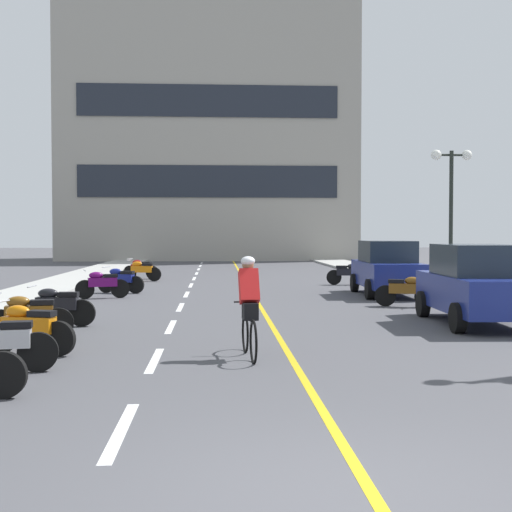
% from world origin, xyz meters
% --- Properties ---
extents(ground_plane, '(140.00, 140.00, 0.00)m').
position_xyz_m(ground_plane, '(0.00, 21.00, 0.00)').
color(ground_plane, '#47474C').
extents(curb_left, '(2.40, 72.00, 0.12)m').
position_xyz_m(curb_left, '(-7.20, 24.00, 0.06)').
color(curb_left, '#A8A8A3').
rests_on(curb_left, ground).
extents(curb_right, '(2.40, 72.00, 0.12)m').
position_xyz_m(curb_right, '(7.20, 24.00, 0.06)').
color(curb_right, '#A8A8A3').
rests_on(curb_right, ground).
extents(lane_dash_0, '(0.14, 2.20, 0.01)m').
position_xyz_m(lane_dash_0, '(-2.00, 2.00, 0.00)').
color(lane_dash_0, silver).
rests_on(lane_dash_0, ground).
extents(lane_dash_1, '(0.14, 2.20, 0.01)m').
position_xyz_m(lane_dash_1, '(-2.00, 6.00, 0.00)').
color(lane_dash_1, silver).
rests_on(lane_dash_1, ground).
extents(lane_dash_2, '(0.14, 2.20, 0.01)m').
position_xyz_m(lane_dash_2, '(-2.00, 10.00, 0.00)').
color(lane_dash_2, silver).
rests_on(lane_dash_2, ground).
extents(lane_dash_3, '(0.14, 2.20, 0.01)m').
position_xyz_m(lane_dash_3, '(-2.00, 14.00, 0.00)').
color(lane_dash_3, silver).
rests_on(lane_dash_3, ground).
extents(lane_dash_4, '(0.14, 2.20, 0.01)m').
position_xyz_m(lane_dash_4, '(-2.00, 18.00, 0.00)').
color(lane_dash_4, silver).
rests_on(lane_dash_4, ground).
extents(lane_dash_5, '(0.14, 2.20, 0.01)m').
position_xyz_m(lane_dash_5, '(-2.00, 22.00, 0.00)').
color(lane_dash_5, silver).
rests_on(lane_dash_5, ground).
extents(lane_dash_6, '(0.14, 2.20, 0.01)m').
position_xyz_m(lane_dash_6, '(-2.00, 26.00, 0.00)').
color(lane_dash_6, silver).
rests_on(lane_dash_6, ground).
extents(lane_dash_7, '(0.14, 2.20, 0.01)m').
position_xyz_m(lane_dash_7, '(-2.00, 30.00, 0.00)').
color(lane_dash_7, silver).
rests_on(lane_dash_7, ground).
extents(lane_dash_8, '(0.14, 2.20, 0.01)m').
position_xyz_m(lane_dash_8, '(-2.00, 34.00, 0.00)').
color(lane_dash_8, silver).
rests_on(lane_dash_8, ground).
extents(lane_dash_9, '(0.14, 2.20, 0.01)m').
position_xyz_m(lane_dash_9, '(-2.00, 38.00, 0.00)').
color(lane_dash_9, silver).
rests_on(lane_dash_9, ground).
extents(lane_dash_10, '(0.14, 2.20, 0.01)m').
position_xyz_m(lane_dash_10, '(-2.00, 42.00, 0.00)').
color(lane_dash_10, silver).
rests_on(lane_dash_10, ground).
extents(lane_dash_11, '(0.14, 2.20, 0.01)m').
position_xyz_m(lane_dash_11, '(-2.00, 46.00, 0.00)').
color(lane_dash_11, silver).
rests_on(lane_dash_11, ground).
extents(centre_line_yellow, '(0.12, 66.00, 0.01)m').
position_xyz_m(centre_line_yellow, '(0.25, 24.00, 0.00)').
color(centre_line_yellow, gold).
rests_on(centre_line_yellow, ground).
extents(office_building, '(22.49, 8.16, 19.44)m').
position_xyz_m(office_building, '(-1.55, 49.02, 9.72)').
color(office_building, '#9E998E').
rests_on(office_building, ground).
extents(street_lamp_mid, '(1.46, 0.36, 4.88)m').
position_xyz_m(street_lamp_mid, '(7.28, 18.54, 3.71)').
color(street_lamp_mid, black).
rests_on(street_lamp_mid, curb_right).
extents(parked_car_near, '(2.06, 4.27, 1.82)m').
position_xyz_m(parked_car_near, '(4.92, 10.04, 0.92)').
color(parked_car_near, black).
rests_on(parked_car_near, ground).
extents(parked_car_mid, '(2.03, 4.25, 1.82)m').
position_xyz_m(parked_car_mid, '(4.69, 17.29, 0.92)').
color(parked_car_mid, black).
rests_on(parked_car_mid, ground).
extents(motorcycle_2, '(1.67, 0.71, 0.92)m').
position_xyz_m(motorcycle_2, '(-4.19, 6.59, 0.47)').
color(motorcycle_2, black).
rests_on(motorcycle_2, ground).
extents(motorcycle_3, '(1.69, 0.62, 0.92)m').
position_xyz_m(motorcycle_3, '(-4.67, 8.38, 0.47)').
color(motorcycle_3, black).
rests_on(motorcycle_3, ground).
extents(motorcycle_4, '(1.70, 0.60, 0.92)m').
position_xyz_m(motorcycle_4, '(-4.54, 10.18, 0.47)').
color(motorcycle_4, black).
rests_on(motorcycle_4, ground).
extents(motorcycle_5, '(1.64, 0.79, 0.92)m').
position_xyz_m(motorcycle_5, '(4.34, 13.75, 0.47)').
color(motorcycle_5, black).
rests_on(motorcycle_5, ground).
extents(motorcycle_6, '(1.66, 0.72, 0.92)m').
position_xyz_m(motorcycle_6, '(-4.62, 16.73, 0.47)').
color(motorcycle_6, black).
rests_on(motorcycle_6, ground).
extents(motorcycle_7, '(1.65, 0.75, 0.92)m').
position_xyz_m(motorcycle_7, '(-4.30, 18.65, 0.47)').
color(motorcycle_7, black).
rests_on(motorcycle_7, ground).
extents(motorcycle_8, '(1.70, 0.60, 0.92)m').
position_xyz_m(motorcycle_8, '(4.28, 21.94, 0.47)').
color(motorcycle_8, black).
rests_on(motorcycle_8, ground).
extents(motorcycle_9, '(1.70, 0.60, 0.92)m').
position_xyz_m(motorcycle_9, '(-4.21, 24.50, 0.47)').
color(motorcycle_9, black).
rests_on(motorcycle_9, ground).
extents(motorcycle_10, '(1.65, 0.77, 0.92)m').
position_xyz_m(motorcycle_10, '(-4.41, 26.01, 0.47)').
color(motorcycle_10, black).
rests_on(motorcycle_10, ground).
extents(cyclist_rider, '(0.42, 1.77, 1.71)m').
position_xyz_m(cyclist_rider, '(-0.44, 6.18, 0.89)').
color(cyclist_rider, black).
rests_on(cyclist_rider, ground).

